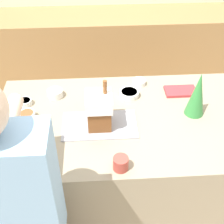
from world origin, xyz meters
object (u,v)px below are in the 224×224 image
Objects in this scene: candy_bowl_near_tray_right at (55,93)px; candy_bowl_far_left at (139,82)px; cookbook at (181,91)px; candy_bowl_front_corner at (129,93)px; decorative_tree at (197,94)px; candy_bowl_center_rear at (27,115)px; mug at (121,163)px; baking_tray at (100,125)px; gingerbread_house at (99,110)px; candy_bowl_behind_tray at (25,102)px.

candy_bowl_near_tray_right is 1.09× the size of candy_bowl_far_left.
cookbook is at bearing -0.42° from candy_bowl_near_tray_right.
candy_bowl_far_left is (0.09, 0.14, -0.00)m from candy_bowl_front_corner.
decorative_tree reaches higher than candy_bowl_near_tray_right.
mug is at bearing -38.53° from candy_bowl_center_rear.
mug is at bearing -73.83° from baking_tray.
candy_bowl_front_corner is at bearing -3.03° from candy_bowl_near_tray_right.
baking_tray is 0.68m from cookbook.
candy_bowl_front_corner is 0.38m from cookbook.
candy_bowl_near_tray_right reaches higher than candy_bowl_center_rear.
mug is at bearing -104.42° from candy_bowl_far_left.
gingerbread_house is 0.39m from candy_bowl_front_corner.
decorative_tree reaches higher than mug.
candy_bowl_far_left is 0.44× the size of cookbook.
baking_tray is 0.38m from mug.
cookbook is (0.38, 0.02, -0.01)m from candy_bowl_front_corner.
candy_bowl_far_left is 0.83m from mug.
decorative_tree reaches higher than baking_tray.
decorative_tree is 0.98m from candy_bowl_near_tray_right.
candy_bowl_far_left is (0.62, 0.12, -0.01)m from candy_bowl_near_tray_right.
decorative_tree is 2.85× the size of candy_bowl_near_tray_right.
candy_bowl_front_corner is 1.28× the size of candy_bowl_near_tray_right.
candy_bowl_far_left is at bearing 55.07° from gingerbread_house.
candy_bowl_near_tray_right is (-0.53, 0.03, 0.01)m from candy_bowl_front_corner.
candy_bowl_center_rear reaches higher than candy_bowl_far_left.
mug is (-0.50, -0.69, 0.03)m from cookbook.
candy_bowl_center_rear reaches higher than baking_tray.
baking_tray is at bearing -26.13° from candy_bowl_behind_tray.
cookbook is at bearing 12.01° from candy_bowl_center_rear.
candy_bowl_center_rear is (-0.47, 0.10, 0.02)m from baking_tray.
mug is (0.61, -0.61, 0.02)m from candy_bowl_behind_tray.
baking_tray is 4.48× the size of candy_bowl_center_rear.
gingerbread_house is at bearing -126.25° from candy_bowl_front_corner.
decorative_tree is (0.63, 0.09, 0.03)m from gingerbread_house.
candy_bowl_behind_tray reaches higher than candy_bowl_far_left.
candy_bowl_far_left is 0.31m from cookbook.
decorative_tree is at bearing 7.68° from gingerbread_house.
candy_bowl_near_tray_right is at bearing 165.39° from decorative_tree.
mug is at bearing -100.07° from candy_bowl_front_corner.
mug is (0.41, -0.69, 0.01)m from candy_bowl_near_tray_right.
candy_bowl_near_tray_right is at bearing -169.42° from candy_bowl_far_left.
candy_bowl_behind_tray is 0.86m from mug.
decorative_tree is 0.70m from mug.
candy_bowl_far_left is (-0.32, 0.36, -0.14)m from decorative_tree.
candy_bowl_center_rear is at bearing 168.38° from baking_tray.
gingerbread_house is 1.39× the size of cookbook.
gingerbread_house reaches higher than baking_tray.
decorative_tree is at bearing -8.11° from candy_bowl_behind_tray.
candy_bowl_behind_tray is 0.91× the size of candy_bowl_far_left.
mug reaches higher than candy_bowl_center_rear.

